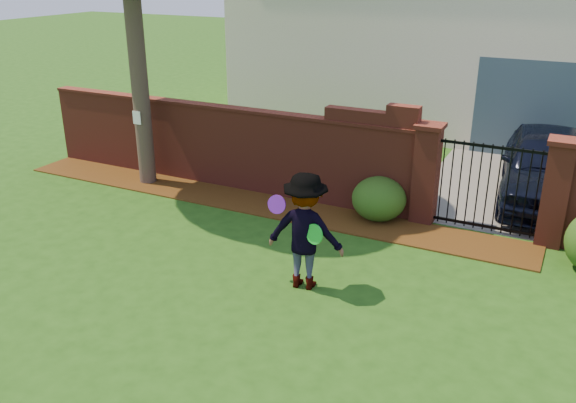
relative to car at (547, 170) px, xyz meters
The scene contains 14 objects.
ground 7.37m from the car, 126.25° to the right, with size 80.00×80.00×0.01m, color #214C13.
mulch_bed 5.93m from the car, 154.00° to the right, with size 11.10×1.08×0.03m, color #3C220B.
brick_wall 6.63m from the car, 163.20° to the right, with size 8.70×0.31×2.16m.
pillar_left 2.73m from the car, 135.33° to the right, with size 0.50×0.50×1.88m.
pillar_right 1.95m from the car, 82.23° to the right, with size 0.50×0.50×1.88m.
iron_gate 2.10m from the car, 113.63° to the right, with size 1.78×0.03×1.60m.
driveway 2.36m from the car, 111.92° to the left, with size 3.20×8.00×0.01m, color slate.
house 7.35m from the car, 118.75° to the left, with size 12.40×6.40×6.30m.
car is the anchor object (origin of this frame).
paper_notice 8.42m from the car, 161.17° to the right, with size 0.20×0.01×0.28m, color white.
shrub_left 3.52m from the car, 140.77° to the right, with size 1.02×1.02×0.83m, color #1C4A16.
man 5.90m from the car, 119.39° to the right, with size 1.16×0.67×1.79m, color gray.
frisbee_purple 6.24m from the car, 121.64° to the right, with size 0.28×0.28×0.03m, color purple.
frisbee_green 5.94m from the car, 116.62° to the right, with size 0.30×0.30×0.03m, color green.
Camera 1 is at (4.80, -6.44, 4.56)m, focal length 37.54 mm.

